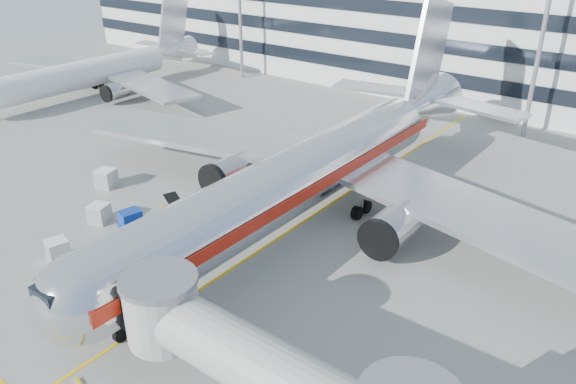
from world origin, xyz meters
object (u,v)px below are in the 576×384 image
Objects in this scene: cargo_container_right at (106,178)px; belt_loader at (179,217)px; ramp_worker at (144,247)px; main_jet at (315,168)px; cargo_container_front at (58,249)px; baggage_tug at (134,227)px; cargo_container_left at (99,213)px.

belt_loader is at bearing -4.46° from cargo_container_right.
belt_loader is 2.72× the size of ramp_worker.
main_jet reaches higher than cargo_container_front.
belt_loader is 10.67m from cargo_container_right.
belt_loader reaches higher than ramp_worker.
cargo_container_right is (-10.64, 0.83, 0.23)m from belt_loader.
baggage_tug is 4.36m from cargo_container_left.
baggage_tug is 1.64× the size of cargo_container_right.
main_jet reaches higher than ramp_worker.
cargo_container_right is at bearing 127.78° from cargo_container_front.
baggage_tug reaches higher than ramp_worker.
main_jet is at bearing 25.53° from ramp_worker.
baggage_tug is at bearing 115.41° from ramp_worker.
ramp_worker is at bearing -24.98° from cargo_container_right.
main_jet is 15.86× the size of baggage_tug.
cargo_container_left is at bearing -40.73° from cargo_container_right.
cargo_container_left is (-5.44, -3.64, 0.16)m from belt_loader.
cargo_container_left is (-4.36, -0.04, -0.18)m from baggage_tug.
baggage_tug is 5.65m from cargo_container_front.
main_jet is 20.36m from cargo_container_front.
main_jet reaches higher than cargo_container_right.
main_jet is 27.90× the size of cargo_container_left.
main_jet is 29.45× the size of cargo_container_front.
belt_loader is at bearing 73.19° from baggage_tug.
main_jet is at bearing 45.80° from belt_loader.
cargo_container_front is at bearing -66.03° from cargo_container_left.
cargo_container_front is (-2.03, -5.27, -0.19)m from baggage_tug.
cargo_container_right is at bearing 115.67° from ramp_worker.
cargo_container_left is 5.72m from cargo_container_front.
belt_loader is at bearing -134.20° from main_jet.
main_jet is 11.71m from belt_loader.
main_jet is at bearing 52.62° from baggage_tug.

